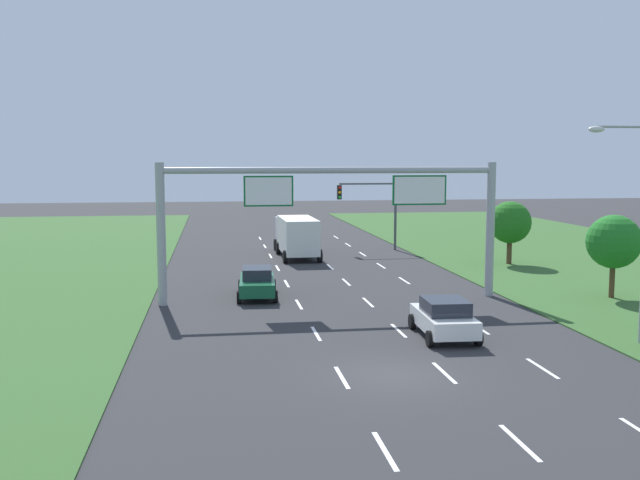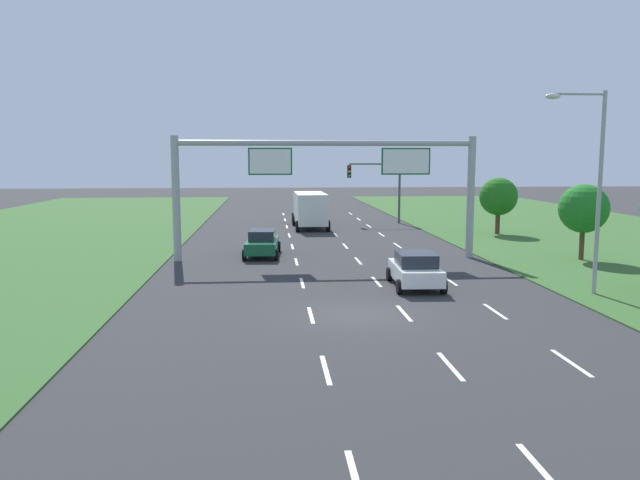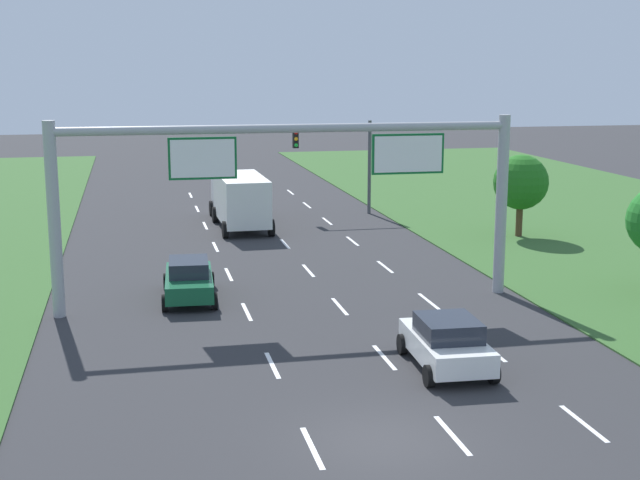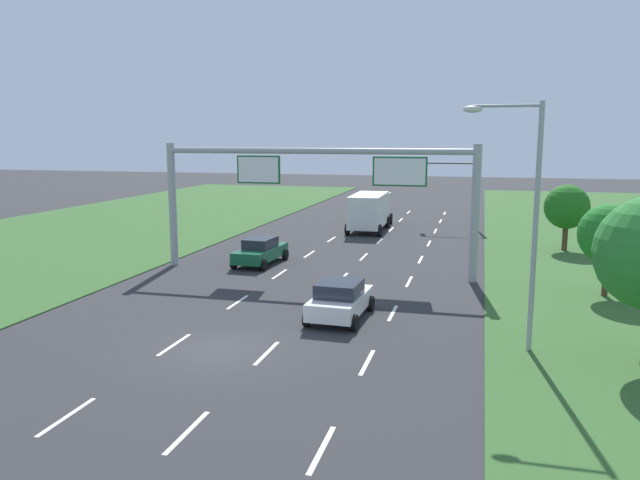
{
  "view_description": "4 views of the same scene",
  "coord_description": "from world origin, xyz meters",
  "px_view_note": "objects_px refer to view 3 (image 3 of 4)",
  "views": [
    {
      "loc": [
        -5.81,
        -22.42,
        7.14
      ],
      "look_at": [
        -0.77,
        11.48,
        3.25
      ],
      "focal_mm": 40.0,
      "sensor_mm": 36.0,
      "label": 1
    },
    {
      "loc": [
        -3.26,
        -22.43,
        5.77
      ],
      "look_at": [
        -0.71,
        8.49,
        1.68
      ],
      "focal_mm": 35.0,
      "sensor_mm": 36.0,
      "label": 2
    },
    {
      "loc": [
        -5.67,
        -19.29,
        8.93
      ],
      "look_at": [
        0.35,
        8.96,
        3.19
      ],
      "focal_mm": 50.0,
      "sensor_mm": 36.0,
      "label": 3
    },
    {
      "loc": [
        8.69,
        -19.36,
        7.34
      ],
      "look_at": [
        0.09,
        13.62,
        1.69
      ],
      "focal_mm": 35.0,
      "sensor_mm": 36.0,
      "label": 4
    }
  ],
  "objects_px": {
    "sign_gantry": "(294,176)",
    "roadside_tree_far": "(521,182)",
    "car_near_red": "(189,279)",
    "traffic_light_mast": "(338,150)",
    "box_truck": "(239,197)",
    "car_lead_silver": "(447,342)"
  },
  "relations": [
    {
      "from": "sign_gantry",
      "to": "roadside_tree_far",
      "type": "xyz_separation_m",
      "value": [
        13.84,
        10.46,
        -1.99
      ]
    },
    {
      "from": "car_near_red",
      "to": "traffic_light_mast",
      "type": "height_order",
      "value": "traffic_light_mast"
    },
    {
      "from": "box_truck",
      "to": "car_lead_silver",
      "type": "bearing_deg",
      "value": -83.72
    },
    {
      "from": "car_lead_silver",
      "to": "traffic_light_mast",
      "type": "bearing_deg",
      "value": 86.01
    },
    {
      "from": "traffic_light_mast",
      "to": "sign_gantry",
      "type": "bearing_deg",
      "value": -107.78
    },
    {
      "from": "box_truck",
      "to": "sign_gantry",
      "type": "relative_size",
      "value": 0.48
    },
    {
      "from": "box_truck",
      "to": "roadside_tree_far",
      "type": "distance_m",
      "value": 15.29
    },
    {
      "from": "traffic_light_mast",
      "to": "box_truck",
      "type": "bearing_deg",
      "value": -157.66
    },
    {
      "from": "box_truck",
      "to": "traffic_light_mast",
      "type": "distance_m",
      "value": 7.12
    },
    {
      "from": "car_near_red",
      "to": "roadside_tree_far",
      "type": "bearing_deg",
      "value": 30.15
    },
    {
      "from": "car_near_red",
      "to": "roadside_tree_far",
      "type": "xyz_separation_m",
      "value": [
        17.69,
        8.95,
        2.1
      ]
    },
    {
      "from": "car_near_red",
      "to": "car_lead_silver",
      "type": "bearing_deg",
      "value": -50.9
    },
    {
      "from": "car_near_red",
      "to": "sign_gantry",
      "type": "xyz_separation_m",
      "value": [
        3.85,
        -1.51,
        4.09
      ]
    },
    {
      "from": "car_near_red",
      "to": "traffic_light_mast",
      "type": "relative_size",
      "value": 0.81
    },
    {
      "from": "box_truck",
      "to": "roadside_tree_far",
      "type": "xyz_separation_m",
      "value": [
        13.89,
        -6.28,
        1.26
      ]
    },
    {
      "from": "car_near_red",
      "to": "box_truck",
      "type": "distance_m",
      "value": 15.72
    },
    {
      "from": "car_near_red",
      "to": "sign_gantry",
      "type": "bearing_deg",
      "value": -18.11
    },
    {
      "from": "sign_gantry",
      "to": "roadside_tree_far",
      "type": "distance_m",
      "value": 17.46
    },
    {
      "from": "car_near_red",
      "to": "roadside_tree_far",
      "type": "distance_m",
      "value": 19.94
    },
    {
      "from": "car_lead_silver",
      "to": "sign_gantry",
      "type": "bearing_deg",
      "value": 113.31
    },
    {
      "from": "car_lead_silver",
      "to": "sign_gantry",
      "type": "relative_size",
      "value": 0.24
    },
    {
      "from": "box_truck",
      "to": "roadside_tree_far",
      "type": "height_order",
      "value": "roadside_tree_far"
    }
  ]
}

